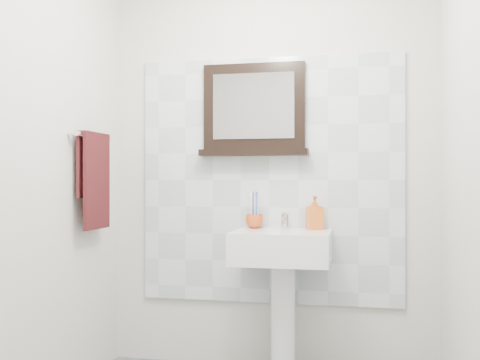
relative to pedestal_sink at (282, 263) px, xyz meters
name	(u,v)px	position (x,y,z in m)	size (l,w,h in m)	color
back_wall	(270,164)	(-0.11, 0.23, 0.57)	(2.00, 0.01, 2.50)	beige
front_wall	(124,136)	(-0.11, -1.97, 0.57)	(2.00, 0.01, 2.50)	beige
left_wall	(17,158)	(-1.11, -0.87, 0.57)	(0.01, 2.20, 2.50)	beige
splashback	(269,180)	(-0.11, 0.21, 0.47)	(1.60, 0.02, 1.50)	silver
pedestal_sink	(282,263)	(0.00, 0.00, 0.00)	(0.55, 0.44, 0.96)	white
toothbrush_cup	(254,221)	(-0.19, 0.14, 0.23)	(0.11, 0.11, 0.08)	#C14116
toothbrushes	(255,208)	(-0.18, 0.14, 0.31)	(0.05, 0.04, 0.21)	white
soap_dispenser	(315,213)	(0.18, 0.13, 0.28)	(0.09, 0.09, 0.20)	red
framed_mirror	(254,112)	(-0.20, 0.19, 0.89)	(0.66, 0.11, 0.56)	black
towel_bar	(93,136)	(-1.05, -0.22, 0.72)	(0.07, 0.40, 0.03)	silver
hand_towel	(94,173)	(-1.05, -0.22, 0.51)	(0.06, 0.30, 0.55)	#360F11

